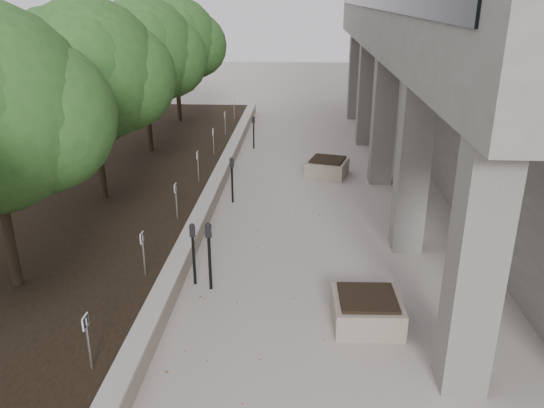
% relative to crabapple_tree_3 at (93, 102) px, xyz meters
% --- Properties ---
extents(retaining_wall, '(0.39, 26.00, 0.50)m').
position_rel_crabapple_tree_3_xyz_m(retaining_wall, '(2.97, 1.00, -2.87)').
color(retaining_wall, '#9F907E').
rests_on(retaining_wall, ground).
extents(planting_bed, '(7.00, 26.00, 0.40)m').
position_rel_crabapple_tree_3_xyz_m(planting_bed, '(-0.70, 1.00, -2.92)').
color(planting_bed, black).
rests_on(planting_bed, ground).
extents(crabapple_tree_3, '(4.60, 4.00, 5.44)m').
position_rel_crabapple_tree_3_xyz_m(crabapple_tree_3, '(0.00, 0.00, 0.00)').
color(crabapple_tree_3, '#26531F').
rests_on(crabapple_tree_3, planting_bed).
extents(crabapple_tree_4, '(4.60, 4.00, 5.44)m').
position_rel_crabapple_tree_3_xyz_m(crabapple_tree_4, '(0.00, 5.00, 0.00)').
color(crabapple_tree_4, '#26531F').
rests_on(crabapple_tree_4, planting_bed).
extents(crabapple_tree_5, '(4.60, 4.00, 5.44)m').
position_rel_crabapple_tree_3_xyz_m(crabapple_tree_5, '(0.00, 10.00, 0.00)').
color(crabapple_tree_5, '#26531F').
rests_on(crabapple_tree_5, planting_bed).
extents(parking_sign_2, '(0.04, 0.22, 0.96)m').
position_rel_crabapple_tree_3_xyz_m(parking_sign_2, '(2.45, -7.50, -2.24)').
color(parking_sign_2, black).
rests_on(parking_sign_2, planting_bed).
extents(parking_sign_3, '(0.04, 0.22, 0.96)m').
position_rel_crabapple_tree_3_xyz_m(parking_sign_3, '(2.45, -4.50, -2.24)').
color(parking_sign_3, black).
rests_on(parking_sign_3, planting_bed).
extents(parking_sign_4, '(0.04, 0.22, 0.96)m').
position_rel_crabapple_tree_3_xyz_m(parking_sign_4, '(2.45, -1.50, -2.24)').
color(parking_sign_4, black).
rests_on(parking_sign_4, planting_bed).
extents(parking_sign_5, '(0.04, 0.22, 0.96)m').
position_rel_crabapple_tree_3_xyz_m(parking_sign_5, '(2.45, 1.50, -2.24)').
color(parking_sign_5, black).
rests_on(parking_sign_5, planting_bed).
extents(parking_sign_6, '(0.04, 0.22, 0.96)m').
position_rel_crabapple_tree_3_xyz_m(parking_sign_6, '(2.45, 4.50, -2.24)').
color(parking_sign_6, black).
rests_on(parking_sign_6, planting_bed).
extents(parking_sign_7, '(0.04, 0.22, 0.96)m').
position_rel_crabapple_tree_3_xyz_m(parking_sign_7, '(2.45, 7.50, -2.24)').
color(parking_sign_7, black).
rests_on(parking_sign_7, planting_bed).
extents(parking_sign_8, '(0.04, 0.22, 0.96)m').
position_rel_crabapple_tree_3_xyz_m(parking_sign_8, '(2.45, 10.50, -2.24)').
color(parking_sign_8, black).
rests_on(parking_sign_8, planting_bed).
extents(parking_meter_2, '(0.16, 0.13, 1.41)m').
position_rel_crabapple_tree_3_xyz_m(parking_meter_2, '(3.39, -4.11, -2.41)').
color(parking_meter_2, black).
rests_on(parking_meter_2, ground).
extents(parking_meter_3, '(0.15, 0.11, 1.51)m').
position_rel_crabapple_tree_3_xyz_m(parking_meter_3, '(3.76, -4.29, -2.36)').
color(parking_meter_3, black).
rests_on(parking_meter_3, ground).
extents(parking_meter_4, '(0.16, 0.14, 1.40)m').
position_rel_crabapple_tree_3_xyz_m(parking_meter_4, '(3.59, 0.80, -2.42)').
color(parking_meter_4, black).
rests_on(parking_meter_4, ground).
extents(parking_meter_5, '(0.15, 0.12, 1.33)m').
position_rel_crabapple_tree_3_xyz_m(parking_meter_5, '(3.68, 6.86, -2.45)').
color(parking_meter_5, black).
rests_on(parking_meter_5, ground).
extents(planter_front, '(1.30, 1.30, 0.59)m').
position_rel_crabapple_tree_3_xyz_m(planter_front, '(6.90, -5.41, -2.83)').
color(planter_front, '#9F907E').
rests_on(planter_front, ground).
extents(planter_back, '(1.57, 1.57, 0.60)m').
position_rel_crabapple_tree_3_xyz_m(planter_back, '(6.50, 3.56, -2.82)').
color(planter_back, '#9F907E').
rests_on(planter_back, ground).
extents(berry_scatter, '(3.30, 14.10, 0.02)m').
position_rel_crabapple_tree_3_xyz_m(berry_scatter, '(4.70, -3.00, -3.11)').
color(berry_scatter, maroon).
rests_on(berry_scatter, ground).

